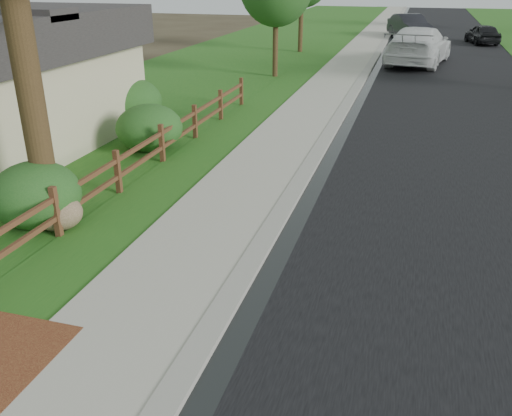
% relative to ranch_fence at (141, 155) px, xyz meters
% --- Properties ---
extents(ground, '(120.00, 120.00, 0.00)m').
position_rel_ranch_fence_xyz_m(ground, '(3.60, -6.40, -0.62)').
color(ground, '#3A2F1F').
extents(road, '(8.00, 90.00, 0.02)m').
position_rel_ranch_fence_xyz_m(road, '(8.20, 28.60, -0.61)').
color(road, black).
rests_on(road, ground).
extents(curb, '(0.40, 90.00, 0.12)m').
position_rel_ranch_fence_xyz_m(curb, '(4.00, 28.60, -0.56)').
color(curb, gray).
rests_on(curb, ground).
extents(wet_gutter, '(0.50, 90.00, 0.00)m').
position_rel_ranch_fence_xyz_m(wet_gutter, '(4.35, 28.60, -0.60)').
color(wet_gutter, black).
rests_on(wet_gutter, road).
extents(sidewalk, '(2.20, 90.00, 0.10)m').
position_rel_ranch_fence_xyz_m(sidewalk, '(2.70, 28.60, -0.57)').
color(sidewalk, '#A8A592').
rests_on(sidewalk, ground).
extents(grass_strip, '(1.60, 90.00, 0.06)m').
position_rel_ranch_fence_xyz_m(grass_strip, '(0.80, 28.60, -0.59)').
color(grass_strip, '#205819').
rests_on(grass_strip, ground).
extents(lawn_near, '(9.00, 90.00, 0.04)m').
position_rel_ranch_fence_xyz_m(lawn_near, '(-4.40, 28.60, -0.60)').
color(lawn_near, '#205819').
rests_on(lawn_near, ground).
extents(ranch_fence, '(0.12, 16.92, 1.10)m').
position_rel_ranch_fence_xyz_m(ranch_fence, '(0.00, 0.00, 0.00)').
color(ranch_fence, '#50271A').
rests_on(ranch_fence, ground).
extents(white_suv, '(3.98, 7.43, 2.05)m').
position_rel_ranch_fence_xyz_m(white_suv, '(6.46, 20.90, 0.43)').
color(white_suv, white).
rests_on(white_suv, road).
extents(dark_car_mid, '(2.44, 4.33, 1.39)m').
position_rel_ranch_fence_xyz_m(dark_car_mid, '(10.80, 31.86, 0.10)').
color(dark_car_mid, black).
rests_on(dark_car_mid, road).
extents(dark_car_far, '(3.79, 5.67, 1.77)m').
position_rel_ranch_fence_xyz_m(dark_car_far, '(5.60, 34.18, 0.29)').
color(dark_car_far, black).
rests_on(dark_car_far, road).
extents(boulder, '(1.43, 1.26, 0.79)m').
position_rel_ranch_fence_xyz_m(boulder, '(-0.30, -3.25, -0.22)').
color(boulder, brown).
rests_on(boulder, ground).
extents(shrub_a, '(2.05, 2.05, 1.37)m').
position_rel_ranch_fence_xyz_m(shrub_a, '(-0.75, -3.17, 0.07)').
color(shrub_a, '#1E4E1C').
rests_on(shrub_a, ground).
extents(shrub_b, '(2.31, 2.31, 1.37)m').
position_rel_ranch_fence_xyz_m(shrub_b, '(-0.84, 2.16, 0.07)').
color(shrub_b, '#1E4E1C').
rests_on(shrub_b, ground).
extents(shrub_d, '(2.71, 2.71, 1.61)m').
position_rel_ranch_fence_xyz_m(shrub_d, '(-2.90, 4.64, 0.19)').
color(shrub_d, '#1E4E1C').
rests_on(shrub_d, ground).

